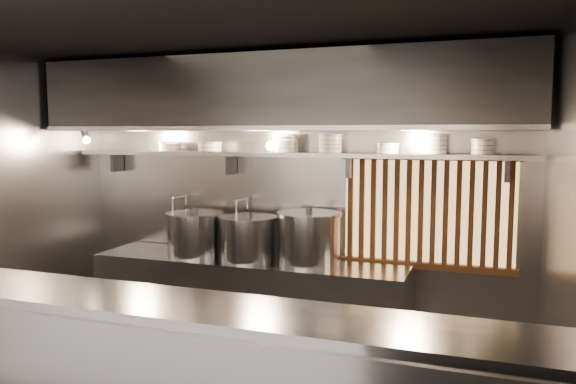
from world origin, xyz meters
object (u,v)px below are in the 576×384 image
Objects in this scene: pendant_bulb at (271,146)px; stock_pot_mid at (248,238)px; stock_pot_left at (195,234)px; stock_pot_right at (309,238)px; heat_lamp at (85,134)px.

stock_pot_mid is (-0.19, -0.11, -0.86)m from pendant_bulb.
stock_pot_left is 1.15× the size of stock_pot_mid.
stock_pot_left is 1.14m from stock_pot_right.
heat_lamp reaches higher than stock_pot_right.
heat_lamp is 1.89m from stock_pot_mid.
stock_pot_right is (0.39, -0.06, -0.83)m from pendant_bulb.
pendant_bulb is 0.25× the size of stock_pot_right.
stock_pot_right is (0.58, 0.05, 0.03)m from stock_pot_mid.
pendant_bulb is 0.29× the size of stock_pot_left.
stock_pot_mid is 0.74× the size of stock_pot_right.
stock_pot_left is at bearing 178.33° from stock_pot_mid.
stock_pot_mid is 0.58m from stock_pot_right.
stock_pot_left is (1.05, 0.25, -0.96)m from heat_lamp.
pendant_bulb reaches higher than stock_pot_mid.
heat_lamp is at bearing -169.00° from pendant_bulb.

